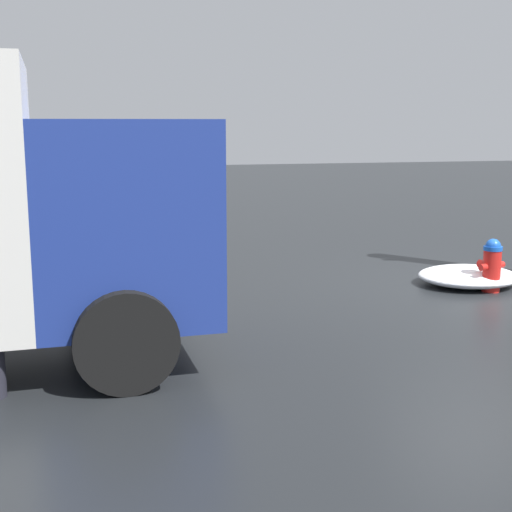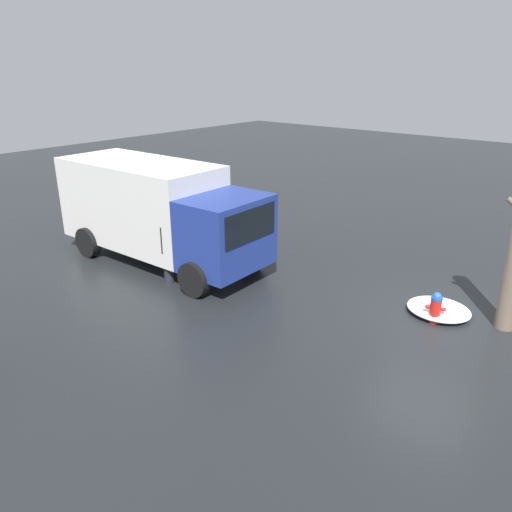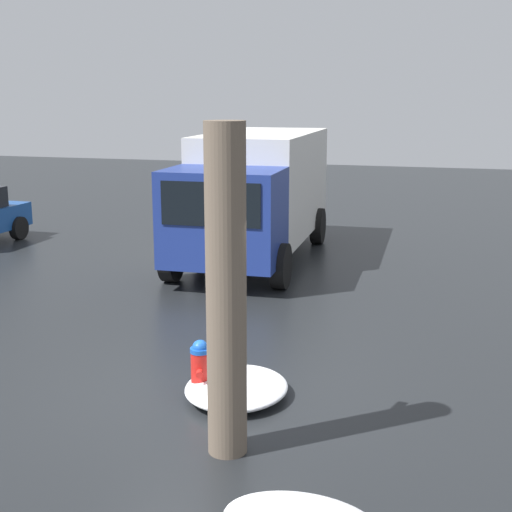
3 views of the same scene
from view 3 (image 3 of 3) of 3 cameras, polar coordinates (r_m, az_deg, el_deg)
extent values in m
plane|color=black|center=(9.21, -4.43, -11.03)|extent=(60.00, 60.00, 0.00)
cylinder|color=red|center=(9.10, -4.46, -9.38)|extent=(0.24, 0.24, 0.57)
cylinder|color=blue|center=(8.99, -4.49, -7.52)|extent=(0.25, 0.25, 0.06)
sphere|color=blue|center=(8.98, -4.50, -7.34)|extent=(0.20, 0.20, 0.20)
cylinder|color=red|center=(9.07, -3.38, -8.98)|extent=(0.14, 0.13, 0.11)
cylinder|color=red|center=(9.23, -4.40, -8.58)|extent=(0.12, 0.12, 0.09)
cylinder|color=red|center=(8.92, -4.53, -9.39)|extent=(0.12, 0.12, 0.09)
cylinder|color=#6B5B4C|center=(7.25, -2.40, -3.08)|extent=(0.42, 0.42, 3.48)
cylinder|color=#6B5B4C|center=(7.22, -2.00, 4.77)|extent=(0.48, 0.12, 0.38)
cube|color=navy|center=(13.87, -2.63, 3.12)|extent=(1.69, 2.31, 1.86)
cube|color=black|center=(13.03, -3.68, 4.14)|extent=(0.09, 1.90, 0.82)
cube|color=silver|center=(16.97, 0.58, 5.83)|extent=(5.02, 2.41, 2.39)
cylinder|color=black|center=(13.85, 2.00, -0.81)|extent=(0.91, 0.31, 0.90)
cylinder|color=black|center=(14.49, -6.79, -0.29)|extent=(0.91, 0.31, 0.90)
cylinder|color=black|center=(18.13, 4.97, 2.42)|extent=(0.91, 0.31, 0.90)
cylinder|color=black|center=(18.62, -1.93, 2.73)|extent=(0.91, 0.31, 0.90)
cylinder|color=#23232D|center=(15.46, -4.63, 0.51)|extent=(0.27, 0.27, 0.86)
cylinder|color=black|center=(15.31, -4.69, 3.39)|extent=(0.39, 0.39, 0.71)
sphere|color=tan|center=(15.24, -4.72, 5.14)|extent=(0.23, 0.23, 0.23)
cylinder|color=black|center=(19.59, -18.44, 2.14)|extent=(0.60, 0.21, 0.60)
ellipsoid|color=white|center=(9.09, -1.56, -10.47)|extent=(1.44, 1.28, 0.25)
camera|label=1|loc=(17.63, -24.68, 7.02)|focal=50.00mm
camera|label=2|loc=(14.02, -56.94, 14.26)|focal=35.00mm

